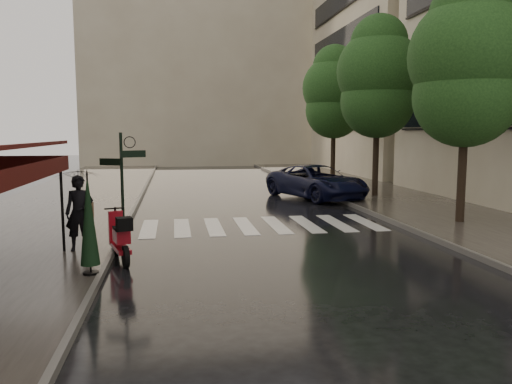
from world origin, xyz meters
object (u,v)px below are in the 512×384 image
object	(u,v)px
scooter	(120,239)
parked_car	(316,182)
parasol_back	(89,220)
pedestrian_with_umbrella	(78,183)

from	to	relation	value
scooter	parked_car	size ratio (longest dim) A/B	0.32
parasol_back	parked_car	bearing A→B (deg)	54.78
pedestrian_with_umbrella	parked_car	world-z (taller)	pedestrian_with_umbrella
parked_car	parasol_back	distance (m)	14.58
pedestrian_with_umbrella	parasol_back	size ratio (longest dim) A/B	1.20
pedestrian_with_umbrella	scooter	xyz separation A→B (m)	(1.07, -0.89, -1.27)
parasol_back	pedestrian_with_umbrella	bearing A→B (deg)	104.58
scooter	parked_car	world-z (taller)	parked_car
pedestrian_with_umbrella	parked_car	xyz separation A→B (m)	(9.00, 9.61, -1.06)
pedestrian_with_umbrella	scooter	bearing A→B (deg)	-40.73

